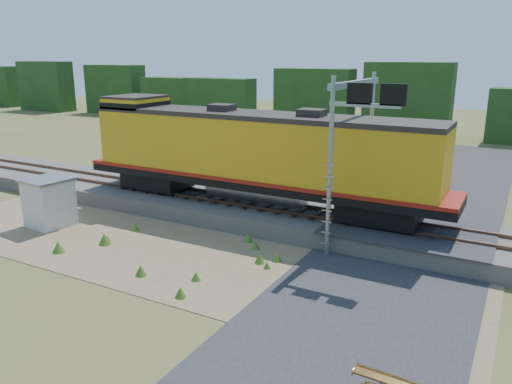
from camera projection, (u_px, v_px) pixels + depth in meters
The scene contains 10 objects.
ground at pixel (201, 263), 20.30m from camera, with size 140.00×140.00×0.00m, color #475123.
ballast at pixel (268, 214), 25.27m from camera, with size 70.00×5.00×0.80m, color slate.
rails at pixel (268, 205), 25.14m from camera, with size 70.00×1.54×0.16m.
dirt_shoulder at pixel (169, 250), 21.65m from camera, with size 26.00×8.00×0.03m, color #8C7754.
road at pixel (376, 291), 17.66m from camera, with size 7.00×66.00×0.86m.
tree_line_north at pixel (410, 106), 51.63m from camera, with size 130.00×3.00×6.50m.
weed_clumps at pixel (137, 247), 22.01m from camera, with size 15.00×6.20×0.56m, color #426A1E, non-canonical shape.
locomotive at pixel (251, 153), 24.94m from camera, with size 19.58×2.99×5.05m.
shed at pixel (49, 202), 24.45m from camera, with size 2.25×2.25×2.41m.
signal_gantry at pixel (358, 119), 21.21m from camera, with size 2.94×6.20×7.41m.
Camera 1 is at (11.02, -15.42, 8.16)m, focal length 35.00 mm.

